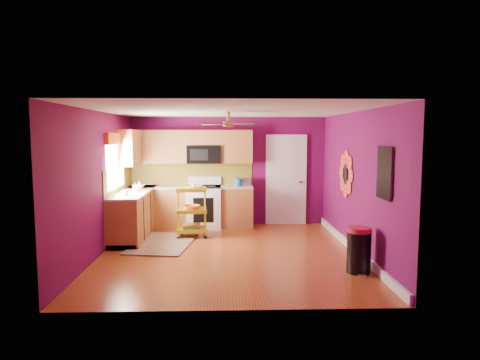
{
  "coord_description": "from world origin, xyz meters",
  "views": [
    {
      "loc": [
        -0.04,
        -7.42,
        2.09
      ],
      "look_at": [
        0.21,
        0.4,
        1.26
      ],
      "focal_mm": 32.0,
      "sensor_mm": 36.0,
      "label": 1
    }
  ],
  "objects": [
    {
      "name": "teal_kettle",
      "position": [
        0.22,
        2.18,
        1.02
      ],
      "size": [
        0.18,
        0.18,
        0.21
      ],
      "color": "#126288",
      "rests_on": "lower_cabinets"
    },
    {
      "name": "panel_door",
      "position": [
        1.35,
        2.47,
        1.02
      ],
      "size": [
        0.95,
        0.11,
        2.15
      ],
      "color": "white",
      "rests_on": "ground"
    },
    {
      "name": "electric_range",
      "position": [
        -0.55,
        2.17,
        0.48
      ],
      "size": [
        0.76,
        0.66,
        1.13
      ],
      "color": "white",
      "rests_on": "ground"
    },
    {
      "name": "ground",
      "position": [
        0.0,
        0.0,
        0.0
      ],
      "size": [
        5.0,
        5.0,
        0.0
      ],
      "primitive_type": "plane",
      "color": "maroon",
      "rests_on": "ground"
    },
    {
      "name": "counter_dish",
      "position": [
        -1.96,
        1.9,
        0.97
      ],
      "size": [
        0.28,
        0.28,
        0.07
      ],
      "primitive_type": "imported",
      "color": "white",
      "rests_on": "lower_cabinets"
    },
    {
      "name": "rolling_cart",
      "position": [
        -0.75,
        1.23,
        0.57
      ],
      "size": [
        0.64,
        0.49,
        1.11
      ],
      "color": "yellow",
      "rests_on": "ground"
    },
    {
      "name": "right_wall_art",
      "position": [
        2.23,
        -0.34,
        1.44
      ],
      "size": [
        0.04,
        2.74,
        1.04
      ],
      "color": "black",
      "rests_on": "ground"
    },
    {
      "name": "trash_can",
      "position": [
        1.97,
        -1.14,
        0.35
      ],
      "size": [
        0.42,
        0.43,
        0.7
      ],
      "color": "black",
      "rests_on": "ground"
    },
    {
      "name": "toaster",
      "position": [
        0.4,
        2.28,
        1.03
      ],
      "size": [
        0.22,
        0.15,
        0.18
      ],
      "primitive_type": "cube",
      "color": "beige",
      "rests_on": "lower_cabinets"
    },
    {
      "name": "lower_cabinets",
      "position": [
        -1.35,
        1.82,
        0.43
      ],
      "size": [
        2.81,
        2.31,
        0.94
      ],
      "color": "brown",
      "rests_on": "ground"
    },
    {
      "name": "left_window",
      "position": [
        -2.22,
        1.05,
        1.74
      ],
      "size": [
        0.08,
        1.35,
        1.08
      ],
      "color": "white",
      "rests_on": "ground"
    },
    {
      "name": "shag_rug",
      "position": [
        -1.26,
        0.68,
        0.01
      ],
      "size": [
        1.29,
        1.85,
        0.02
      ],
      "primitive_type": "cube",
      "rotation": [
        0.0,
        0.0,
        -0.14
      ],
      "color": "#321710",
      "rests_on": "ground"
    },
    {
      "name": "upper_cabinetry",
      "position": [
        -1.24,
        2.17,
        1.8
      ],
      "size": [
        2.8,
        2.3,
        1.26
      ],
      "color": "brown",
      "rests_on": "ground"
    },
    {
      "name": "soap_bottle_b",
      "position": [
        -1.88,
        1.6,
        1.03
      ],
      "size": [
        0.14,
        0.14,
        0.18
      ],
      "primitive_type": "imported",
      "color": "white",
      "rests_on": "lower_cabinets"
    },
    {
      "name": "soap_bottle_a",
      "position": [
        -1.91,
        1.32,
        1.03
      ],
      "size": [
        0.08,
        0.08,
        0.18
      ],
      "primitive_type": "imported",
      "color": "#EA3F72",
      "rests_on": "lower_cabinets"
    },
    {
      "name": "counter_cup",
      "position": [
        -1.98,
        0.74,
        0.99
      ],
      "size": [
        0.13,
        0.13,
        0.11
      ],
      "primitive_type": "imported",
      "color": "white",
      "rests_on": "lower_cabinets"
    },
    {
      "name": "room_envelope",
      "position": [
        0.03,
        0.0,
        1.63
      ],
      "size": [
        4.54,
        5.04,
        2.52
      ],
      "color": "#5E0A47",
      "rests_on": "ground"
    },
    {
      "name": "ceiling_fan",
      "position": [
        0.0,
        0.2,
        2.29
      ],
      "size": [
        1.01,
        1.01,
        0.26
      ],
      "color": "#BF8C3F",
      "rests_on": "ground"
    }
  ]
}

